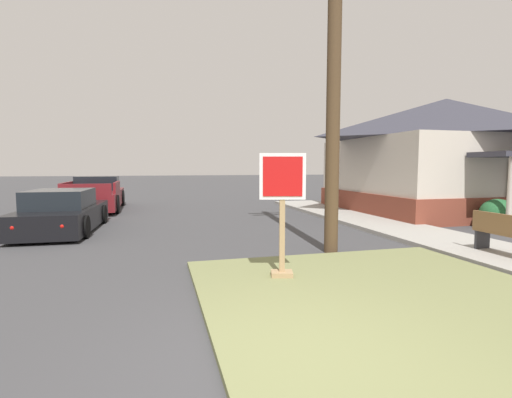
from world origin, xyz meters
The scene contains 11 objects.
ground_plane centered at (0.00, 0.00, 0.00)m, with size 160.00×160.00×0.00m, color #3D3D3F.
grass_corner_patch centered at (1.91, 1.36, 0.04)m, with size 5.27×5.35×0.08m, color olive.
sidewalk_strip centered at (5.74, 6.03, 0.06)m, with size 2.20×18.68×0.12m, color #9E9B93.
stop_sign centered at (0.74, 2.67, 1.09)m, with size 0.74×0.36×2.06m.
manhole_cover centered at (0.75, 3.41, 0.01)m, with size 0.70×0.70×0.02m, color black.
parked_sedan_black centered at (-4.00, 8.91, 0.54)m, with size 2.05×4.51×1.25m.
pickup_truck_maroon centered at (-3.94, 14.70, 0.62)m, with size 2.27×5.48×1.48m.
street_bench centered at (5.57, 2.73, 0.59)m, with size 0.43×1.52×0.85m.
utility_pole centered at (2.48, 4.39, 5.43)m, with size 1.54×0.30×10.50m.
corner_house centered at (10.47, 10.11, 2.43)m, with size 8.42×8.49×4.75m.
shrub_near_porch centered at (8.95, 6.05, 0.46)m, with size 1.03×1.03×0.92m, color #255D32.
Camera 1 is at (-1.24, -3.16, 1.92)m, focal length 26.17 mm.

